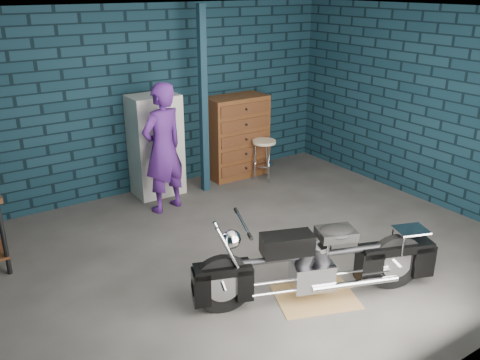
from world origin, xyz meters
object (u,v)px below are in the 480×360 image
(motorcycle, at_px, (318,257))
(locker, at_px, (156,146))
(tool_chest, at_px, (236,136))
(person, at_px, (163,148))
(shop_stool, at_px, (264,160))

(motorcycle, bearing_deg, locker, 112.97)
(tool_chest, bearing_deg, motorcycle, -110.60)
(person, xyz_separation_m, shop_stool, (1.78, 0.13, -0.56))
(tool_chest, bearing_deg, shop_stool, -63.66)
(person, relative_size, tool_chest, 1.36)
(tool_chest, distance_m, shop_stool, 0.60)
(motorcycle, bearing_deg, tool_chest, 90.03)
(person, distance_m, shop_stool, 1.87)
(motorcycle, distance_m, person, 2.83)
(person, height_order, shop_stool, person)
(tool_chest, relative_size, shop_stool, 1.97)
(motorcycle, distance_m, locker, 3.38)
(motorcycle, relative_size, person, 1.20)
(motorcycle, height_order, shop_stool, motorcycle)
(shop_stool, bearing_deg, tool_chest, 116.34)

